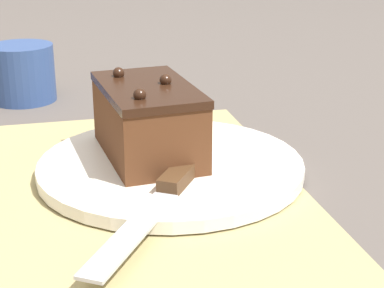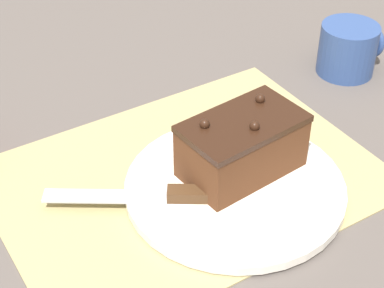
{
  "view_description": "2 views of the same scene",
  "coord_description": "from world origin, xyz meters",
  "px_view_note": "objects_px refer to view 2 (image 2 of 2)",
  "views": [
    {
      "loc": [
        -0.55,
        0.06,
        0.25
      ],
      "look_at": [
        0.01,
        -0.07,
        0.04
      ],
      "focal_mm": 60.0,
      "sensor_mm": 36.0,
      "label": 1
    },
    {
      "loc": [
        -0.31,
        -0.52,
        0.52
      ],
      "look_at": [
        -0.0,
        -0.02,
        0.07
      ],
      "focal_mm": 60.0,
      "sensor_mm": 36.0,
      "label": 2
    }
  ],
  "objects_px": {
    "chocolate_cake": "(242,146)",
    "coffee_mug": "(349,49)",
    "cake_plate": "(235,188)",
    "serving_knife": "(166,195)"
  },
  "relations": [
    {
      "from": "chocolate_cake",
      "to": "coffee_mug",
      "type": "distance_m",
      "value": 0.32
    },
    {
      "from": "cake_plate",
      "to": "coffee_mug",
      "type": "xyz_separation_m",
      "value": [
        0.31,
        0.14,
        0.03
      ]
    },
    {
      "from": "cake_plate",
      "to": "serving_knife",
      "type": "relative_size",
      "value": 1.39
    },
    {
      "from": "chocolate_cake",
      "to": "coffee_mug",
      "type": "height_order",
      "value": "chocolate_cake"
    },
    {
      "from": "coffee_mug",
      "to": "serving_knife",
      "type": "bearing_deg",
      "value": -162.81
    },
    {
      "from": "cake_plate",
      "to": "serving_knife",
      "type": "xyz_separation_m",
      "value": [
        -0.08,
        0.02,
        0.01
      ]
    },
    {
      "from": "cake_plate",
      "to": "chocolate_cake",
      "type": "relative_size",
      "value": 1.73
    },
    {
      "from": "coffee_mug",
      "to": "cake_plate",
      "type": "bearing_deg",
      "value": -155.2
    },
    {
      "from": "serving_knife",
      "to": "coffee_mug",
      "type": "distance_m",
      "value": 0.41
    },
    {
      "from": "cake_plate",
      "to": "chocolate_cake",
      "type": "height_order",
      "value": "chocolate_cake"
    }
  ]
}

